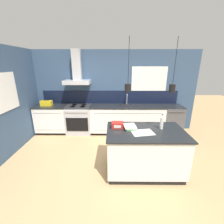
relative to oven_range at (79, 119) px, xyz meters
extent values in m
plane|color=tan|center=(1.00, -1.69, -0.46)|extent=(16.00, 16.00, 0.00)
cube|color=#354C6B|center=(1.00, 0.34, 0.84)|extent=(5.60, 0.06, 2.60)
cube|color=black|center=(1.00, 0.30, 0.67)|extent=(4.42, 0.02, 0.43)
cube|color=white|center=(2.25, 0.30, 1.16)|extent=(1.12, 0.01, 0.96)
cube|color=black|center=(2.25, 0.31, 1.16)|extent=(1.04, 0.01, 0.88)
cube|color=#B5B5BA|center=(0.00, 0.08, 1.18)|extent=(0.80, 0.46, 0.12)
cube|color=#B5B5BA|center=(0.00, 0.17, 1.69)|extent=(0.26, 0.20, 0.90)
cylinder|color=black|center=(1.37, -1.91, 1.76)|extent=(0.01, 0.01, 0.76)
cylinder|color=black|center=(1.37, -1.91, 1.31)|extent=(0.11, 0.11, 0.14)
sphere|color=#F9D18C|center=(1.37, -1.91, 1.31)|extent=(0.06, 0.06, 0.06)
cylinder|color=black|center=(2.17, -1.87, 1.76)|extent=(0.01, 0.01, 0.78)
cylinder|color=black|center=(2.17, -1.87, 1.30)|extent=(0.11, 0.11, 0.14)
sphere|color=#F9D18C|center=(2.17, -1.87, 1.30)|extent=(0.06, 0.06, 0.06)
cube|color=#354C6B|center=(-1.43, -0.99, 0.84)|extent=(0.06, 3.80, 2.60)
cube|color=white|center=(-1.38, -1.14, 1.09)|extent=(0.01, 0.76, 0.88)
cube|color=black|center=(-1.39, -1.14, 1.09)|extent=(0.01, 0.68, 0.80)
cube|color=black|center=(-0.87, 0.03, -0.41)|extent=(0.93, 0.56, 0.09)
cube|color=white|center=(-0.87, 0.00, 0.03)|extent=(0.96, 0.62, 0.79)
cube|color=gray|center=(-0.87, -0.31, 0.30)|extent=(0.85, 0.01, 0.01)
cube|color=gray|center=(-0.87, -0.31, -0.25)|extent=(0.85, 0.01, 0.01)
cube|color=black|center=(-0.87, 0.00, 0.44)|extent=(0.98, 0.64, 0.03)
cube|color=black|center=(1.55, 0.03, -0.41)|extent=(2.25, 0.56, 0.09)
cube|color=white|center=(1.55, 0.00, 0.03)|extent=(2.31, 0.62, 0.79)
cube|color=gray|center=(1.55, -0.31, 0.30)|extent=(2.04, 0.01, 0.01)
cube|color=gray|center=(1.55, -0.31, -0.25)|extent=(2.04, 0.01, 0.01)
cube|color=black|center=(1.55, 0.00, 0.44)|extent=(2.34, 0.64, 0.03)
cube|color=#262628|center=(1.55, 0.05, 0.45)|extent=(0.48, 0.34, 0.01)
cylinder|color=#B5B5BA|center=(1.55, 0.18, 0.62)|extent=(0.02, 0.02, 0.33)
sphere|color=#B5B5BA|center=(1.55, 0.18, 0.79)|extent=(0.03, 0.03, 0.03)
cylinder|color=#B5B5BA|center=(1.55, 0.12, 0.77)|extent=(0.02, 0.12, 0.02)
cube|color=#B5B5BA|center=(0.00, 0.00, -0.02)|extent=(0.78, 0.62, 0.87)
cube|color=black|center=(0.00, -0.31, -0.06)|extent=(0.67, 0.02, 0.44)
cylinder|color=#B5B5BA|center=(0.00, -0.34, 0.17)|extent=(0.58, 0.02, 0.02)
cube|color=#B5B5BA|center=(0.00, -0.32, 0.36)|extent=(0.67, 0.02, 0.07)
cube|color=#2D2D30|center=(0.00, 0.00, 0.43)|extent=(0.78, 0.60, 0.04)
cylinder|color=black|center=(-0.16, 0.11, 0.45)|extent=(0.17, 0.17, 0.00)
cylinder|color=black|center=(0.16, 0.11, 0.45)|extent=(0.17, 0.17, 0.00)
cylinder|color=black|center=(-0.16, -0.10, 0.45)|extent=(0.17, 0.17, 0.00)
cylinder|color=black|center=(0.16, -0.10, 0.45)|extent=(0.17, 0.17, 0.00)
cube|color=#4C4C51|center=(3.01, 0.00, -0.01)|extent=(0.59, 0.62, 0.89)
cube|color=black|center=(3.01, 0.00, 0.44)|extent=(0.59, 0.62, 0.02)
cylinder|color=#4C4C51|center=(3.01, -0.33, 0.36)|extent=(0.44, 0.02, 0.02)
cube|color=black|center=(1.76, -1.86, -0.41)|extent=(1.44, 0.88, 0.09)
cube|color=white|center=(1.76, -1.86, 0.03)|extent=(1.50, 0.92, 0.79)
cube|color=black|center=(1.76, -1.86, 0.44)|extent=(1.55, 0.97, 0.03)
cylinder|color=silver|center=(2.09, -1.76, 0.58)|extent=(0.07, 0.07, 0.25)
cylinder|color=silver|center=(2.09, -1.76, 0.73)|extent=(0.03, 0.03, 0.06)
cylinder|color=#262628|center=(2.09, -1.76, 0.76)|extent=(0.03, 0.03, 0.01)
cube|color=#4C7F4C|center=(1.44, -1.75, 0.47)|extent=(0.24, 0.29, 0.03)
cube|color=silver|center=(1.45, -1.73, 0.50)|extent=(0.27, 0.30, 0.03)
cube|color=red|center=(1.19, -1.71, 0.52)|extent=(0.24, 0.17, 0.12)
cube|color=white|center=(1.19, -1.80, 0.52)|extent=(0.14, 0.01, 0.06)
cube|color=silver|center=(1.68, -1.94, 0.46)|extent=(0.46, 0.36, 0.01)
cube|color=gold|center=(-1.00, 0.00, 0.53)|extent=(0.34, 0.18, 0.16)
cylinder|color=black|center=(-1.00, 0.00, 0.63)|extent=(0.20, 0.02, 0.02)
camera|label=1|loc=(1.11, -4.56, 1.71)|focal=24.00mm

